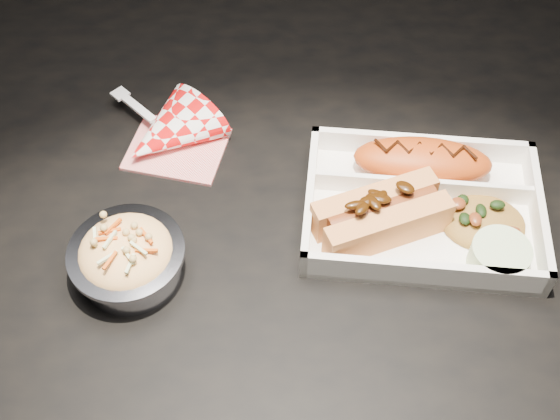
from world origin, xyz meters
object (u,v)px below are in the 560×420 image
object	(u,v)px
food_tray	(421,210)
fried_pastry	(422,161)
dining_table	(297,244)
napkin_fork	(168,134)
hotdog	(381,214)
foil_coleslaw_cup	(127,256)

from	to	relation	value
food_tray	fried_pastry	bearing A→B (deg)	90.00
dining_table	napkin_fork	bearing A→B (deg)	150.25
dining_table	hotdog	distance (m)	0.16
hotdog	foil_coleslaw_cup	bearing A→B (deg)	169.87
dining_table	napkin_fork	xyz separation A→B (m)	(-0.15, 0.09, 0.11)
fried_pastry	foil_coleslaw_cup	bearing A→B (deg)	-158.78
dining_table	foil_coleslaw_cup	world-z (taller)	foil_coleslaw_cup
food_tray	foil_coleslaw_cup	distance (m)	0.31
napkin_fork	dining_table	bearing A→B (deg)	16.28
hotdog	fried_pastry	bearing A→B (deg)	34.47
dining_table	napkin_fork	world-z (taller)	napkin_fork
foil_coleslaw_cup	napkin_fork	distance (m)	0.18
fried_pastry	foil_coleslaw_cup	distance (m)	0.34
dining_table	food_tray	bearing A→B (deg)	-11.62
foil_coleslaw_cup	napkin_fork	bearing A→B (deg)	82.13
napkin_fork	hotdog	bearing A→B (deg)	16.22
hotdog	foil_coleslaw_cup	distance (m)	0.26
hotdog	foil_coleslaw_cup	world-z (taller)	same
hotdog	napkin_fork	world-z (taller)	napkin_fork
foil_coleslaw_cup	fried_pastry	bearing A→B (deg)	21.22
dining_table	foil_coleslaw_cup	bearing A→B (deg)	-151.72
fried_pastry	napkin_fork	size ratio (longest dim) A/B	1.01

